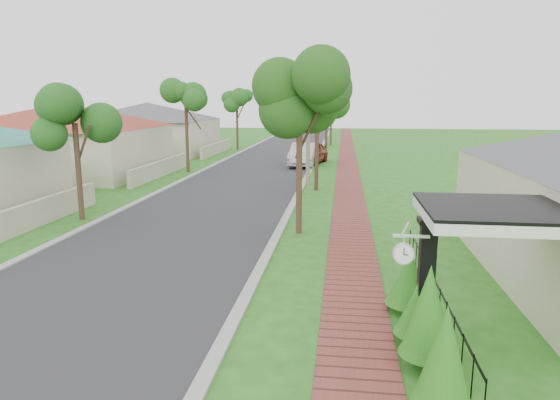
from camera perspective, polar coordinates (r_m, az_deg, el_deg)
The scene contains 16 objects.
ground at distance 11.79m, azimuth -7.81°, elevation -12.27°, with size 160.00×160.00×0.00m, color #246217.
road at distance 31.34m, azimuth -3.68°, elevation 2.58°, with size 7.00×120.00×0.02m, color #28282B.
kerb_right at distance 30.86m, azimuth 2.99°, elevation 2.46°, with size 0.30×120.00×0.10m, color #9E9E99.
kerb_left at distance 32.23m, azimuth -10.07°, elevation 2.67°, with size 0.30×120.00×0.10m, color #9E9E99.
sidewalk at distance 30.78m, azimuth 7.83°, elevation 2.35°, with size 1.50×120.00×0.03m, color brown.
porch_post at distance 10.20m, azimuth 16.29°, elevation -9.65°, with size 0.48×0.48×2.52m.
picket_fence at distance 11.39m, azimuth 17.12°, elevation -10.64°, with size 0.03×8.02×1.00m.
street_trees at distance 37.71m, azimuth -1.58°, elevation 10.97°, with size 10.70×37.65×5.89m.
hedge_row at distance 9.91m, azimuth 15.99°, elevation -12.36°, with size 0.94×4.80×2.04m.
far_house_red at distance 35.36m, azimuth -23.28°, elevation 6.50°, with size 15.56×15.56×4.60m.
far_house_grey at distance 47.94m, azimuth -14.78°, elevation 8.03°, with size 15.56×15.56×4.60m.
parked_car_red at distance 38.37m, azimuth 3.50°, elevation 5.39°, with size 1.92×4.78×1.63m, color maroon.
parked_car_white at distance 36.91m, azimuth 2.68°, elevation 5.19°, with size 1.75×5.01×1.65m, color #BCBCBE.
near_tree at distance 17.49m, azimuth 2.27°, elevation 11.24°, with size 2.29×2.29×5.88m.
utility_pole at distance 28.39m, azimuth 3.25°, elevation 9.37°, with size 1.20×0.24×7.45m.
station_clock at distance 9.50m, azimuth 14.00°, elevation -5.81°, with size 0.66×0.13×0.56m.
Camera 1 is at (2.91, -10.42, 4.67)m, focal length 32.00 mm.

